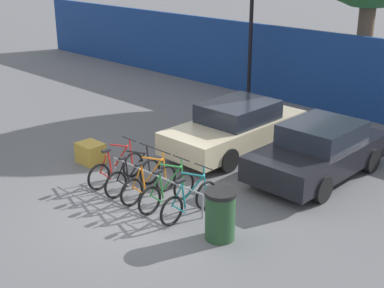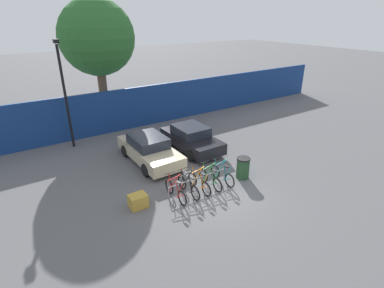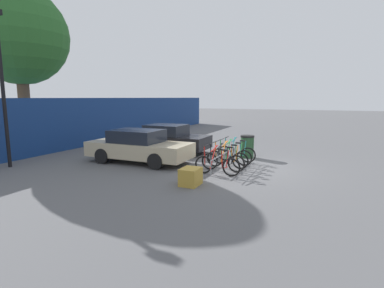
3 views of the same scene
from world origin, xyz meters
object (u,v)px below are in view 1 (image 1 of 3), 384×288
bike_rack (155,178)px  bicycle_teal (189,201)px  bicycle_red (116,169)px  bicycle_orange (149,183)px  car_black (319,150)px  trash_bin (220,215)px  bicycle_black (133,176)px  car_beige (236,127)px  bicycle_green (167,191)px  lamp_post (252,10)px  cargo_crate (91,153)px

bike_rack → bicycle_teal: 1.26m
bicycle_red → bicycle_teal: (2.49, 0.00, 0.00)m
bicycle_orange → car_black: (2.11, 3.81, 0.31)m
trash_bin → bicycle_black: bearing=175.7°
bike_rack → car_beige: 3.67m
bicycle_teal → trash_bin: bicycle_teal is taller
bike_rack → bicycle_green: bicycle_green is taller
bicycle_black → bicycle_red: bearing=177.7°
bicycle_black → car_beige: car_beige is taller
bicycle_orange → lamp_post: size_ratio=0.29×
bicycle_black → car_beige: bearing=87.4°
bicycle_black → bicycle_orange: 0.57m
bicycle_teal → car_beige: bearing=117.9°
bicycle_green → bicycle_teal: same height
bike_rack → trash_bin: bearing=-9.0°
car_beige → trash_bin: 4.92m
bicycle_teal → lamp_post: lamp_post is taller
bicycle_green → lamp_post: size_ratio=0.29×
bike_rack → bicycle_green: 0.59m
bicycle_green → lamp_post: (-4.01, 7.97, 2.96)m
bicycle_teal → car_beige: car_beige is taller
bike_rack → car_black: size_ratio=0.74×
trash_bin → cargo_crate: (-5.10, 0.56, -0.24)m
car_beige → lamp_post: (-2.86, 4.21, 2.65)m
bicycle_red → bicycle_teal: bearing=-1.3°
cargo_crate → bicycle_orange: bearing=-7.2°
bicycle_red → trash_bin: bearing=-4.9°
bike_rack → bicycle_red: 1.26m
bicycle_green → trash_bin: 1.77m
car_beige → car_black: same height
bike_rack → bicycle_red: bearing=-173.2°
bicycle_orange → trash_bin: 2.36m
car_black → trash_bin: size_ratio=3.99×
bicycle_black → car_beige: 3.78m
lamp_post → trash_bin: size_ratio=5.80×
bicycle_black → lamp_post: 8.97m
bike_rack → bicycle_black: (-0.60, -0.15, -0.10)m
bicycle_red → bicycle_black: size_ratio=1.00×
bicycle_red → car_black: (3.31, 3.81, 0.31)m
car_black → lamp_post: 7.40m
bicycle_black → trash_bin: size_ratio=1.66×
car_beige → bike_rack: bearing=-80.8°
bicycle_teal → cargo_crate: bicycle_teal is taller
bicycle_black → cargo_crate: (-2.18, 0.34, -0.10)m
bike_rack → bicycle_teal: size_ratio=1.77×
bicycle_black → car_black: bearing=52.6°
bicycle_green → trash_bin: bicycle_green is taller
bicycle_red → trash_bin: 3.56m
bicycle_red → bicycle_black: same height
bicycle_black → cargo_crate: bearing=168.7°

